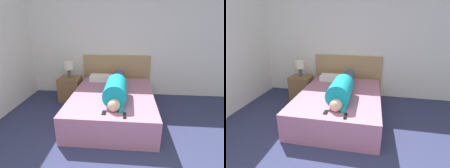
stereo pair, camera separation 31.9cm
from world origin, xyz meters
TOP-DOWN VIEW (x-y plane):
  - wall_back at (0.00, 3.74)m, footprint 5.94×0.06m
  - bed at (-0.17, 2.50)m, footprint 1.56×2.02m
  - headboard at (-0.17, 3.67)m, footprint 1.68×0.04m
  - nightstand at (-1.25, 3.18)m, footprint 0.49×0.44m
  - table_lamp at (-1.25, 3.18)m, footprint 0.22×0.22m
  - person_lying at (-0.09, 2.43)m, footprint 0.39×1.70m
  - pillow_near_headboard at (-0.51, 3.27)m, footprint 0.51×0.30m
  - tv_remote at (0.08, 1.64)m, footprint 0.04×0.15m
  - cell_phone at (-0.23, 1.71)m, footprint 0.06×0.13m

SIDE VIEW (x-z plane):
  - bed at x=-0.17m, z-range 0.00..0.49m
  - nightstand at x=-1.25m, z-range 0.00..0.57m
  - cell_phone at x=-0.23m, z-range 0.49..0.50m
  - tv_remote at x=0.08m, z-range 0.49..0.52m
  - headboard at x=-0.17m, z-range 0.00..1.02m
  - pillow_near_headboard at x=-0.51m, z-range 0.49..0.62m
  - person_lying at x=-0.09m, z-range 0.47..0.86m
  - table_lamp at x=-1.25m, z-range 0.65..1.03m
  - wall_back at x=0.00m, z-range 0.00..2.60m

